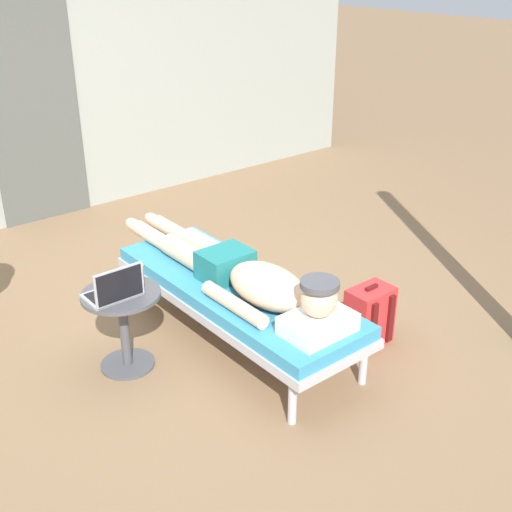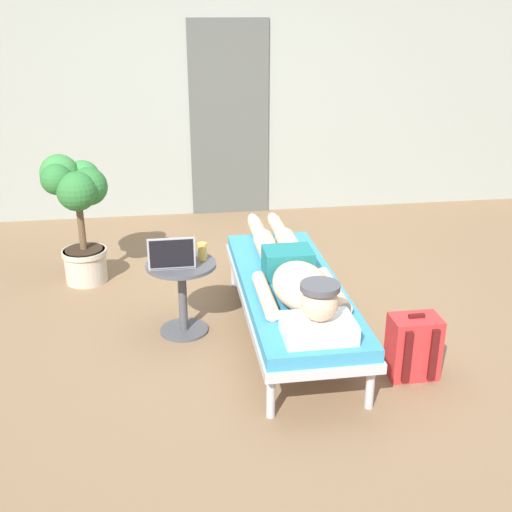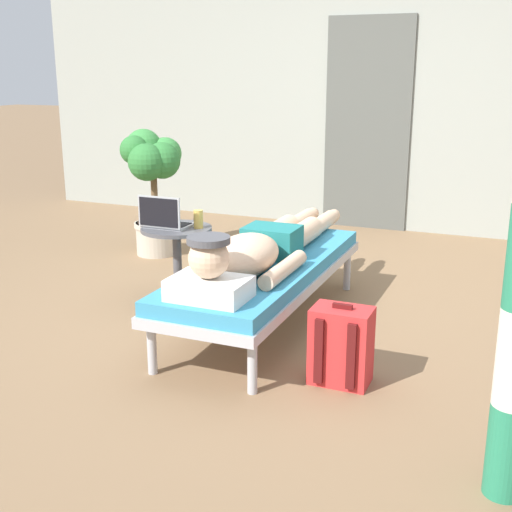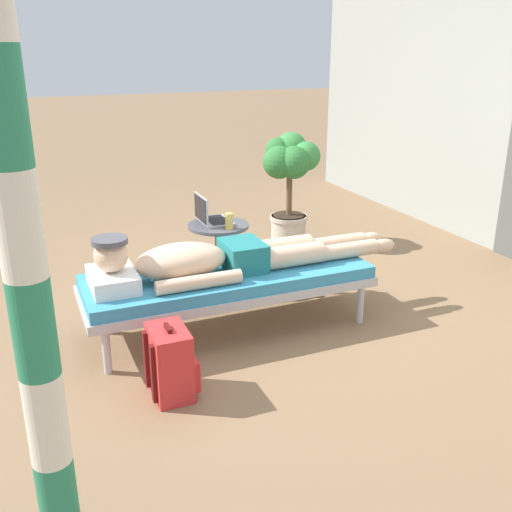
{
  "view_description": "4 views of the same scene",
  "coord_description": "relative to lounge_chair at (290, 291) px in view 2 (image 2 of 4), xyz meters",
  "views": [
    {
      "loc": [
        -2.21,
        -3.15,
        2.41
      ],
      "look_at": [
        0.26,
        -0.13,
        0.53
      ],
      "focal_mm": 45.69,
      "sensor_mm": 36.0,
      "label": 1
    },
    {
      "loc": [
        -0.75,
        -3.89,
        2.14
      ],
      "look_at": [
        -0.17,
        -0.07,
        0.58
      ],
      "focal_mm": 43.32,
      "sensor_mm": 36.0,
      "label": 2
    },
    {
      "loc": [
        1.52,
        -3.82,
        1.56
      ],
      "look_at": [
        0.04,
        -0.31,
        0.48
      ],
      "focal_mm": 46.86,
      "sensor_mm": 36.0,
      "label": 3
    },
    {
      "loc": [
        3.52,
        -1.44,
        1.86
      ],
      "look_at": [
        -0.03,
        0.06,
        0.47
      ],
      "focal_mm": 41.4,
      "sensor_mm": 36.0,
      "label": 4
    }
  ],
  "objects": [
    {
      "name": "house_door_panel",
      "position": [
        -0.09,
        2.87,
        0.67
      ],
      "size": [
        0.84,
        0.03,
        2.04
      ],
      "primitive_type": "cube",
      "color": "#545651",
      "rests_on": "ground"
    },
    {
      "name": "ground_plane",
      "position": [
        -0.05,
        0.18,
        -0.35
      ],
      "size": [
        40.0,
        40.0,
        0.0
      ],
      "primitive_type": "plane",
      "color": "#846647"
    },
    {
      "name": "lounge_chair",
      "position": [
        0.0,
        0.0,
        0.0
      ],
      "size": [
        0.67,
        1.95,
        0.42
      ],
      "color": "#B7B7BC",
      "rests_on": "ground"
    },
    {
      "name": "laptop",
      "position": [
        -0.78,
        0.14,
        0.24
      ],
      "size": [
        0.31,
        0.24,
        0.23
      ],
      "color": "#A5A8AD",
      "rests_on": "side_table"
    },
    {
      "name": "side_table",
      "position": [
        -0.72,
        0.19,
        0.01
      ],
      "size": [
        0.48,
        0.48,
        0.52
      ],
      "color": "#4C4C51",
      "rests_on": "ground"
    },
    {
      "name": "drink_glass",
      "position": [
        -0.57,
        0.22,
        0.24
      ],
      "size": [
        0.06,
        0.06,
        0.12
      ],
      "primitive_type": "cylinder",
      "color": "gold",
      "rests_on": "side_table"
    },
    {
      "name": "house_wall_back",
      "position": [
        -0.0,
        2.98,
        1.0
      ],
      "size": [
        7.6,
        0.2,
        2.7
      ],
      "primitive_type": "cube",
      "color": "#999E93",
      "rests_on": "ground"
    },
    {
      "name": "backpack",
      "position": [
        0.65,
        -0.58,
        -0.15
      ],
      "size": [
        0.3,
        0.26,
        0.42
      ],
      "color": "red",
      "rests_on": "ground"
    },
    {
      "name": "person_reclining",
      "position": [
        0.0,
        -0.09,
        0.17
      ],
      "size": [
        0.53,
        2.17,
        0.33
      ],
      "color": "white",
      "rests_on": "lounge_chair"
    },
    {
      "name": "potted_plant",
      "position": [
        -1.51,
        1.18,
        0.34
      ],
      "size": [
        0.53,
        0.56,
        1.06
      ],
      "color": "#BFB29E",
      "rests_on": "ground"
    }
  ]
}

